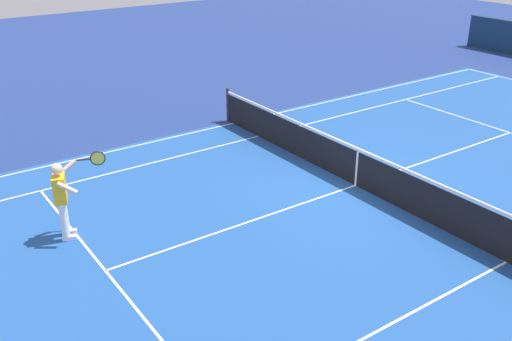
# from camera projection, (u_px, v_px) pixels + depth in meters

# --- Properties ---
(ground_plane) EXTENTS (60.00, 60.00, 0.00)m
(ground_plane) POSITION_uv_depth(u_px,v_px,m) (356.00, 185.00, 14.09)
(ground_plane) COLOR navy
(court_slab) EXTENTS (24.20, 11.40, 0.00)m
(court_slab) POSITION_uv_depth(u_px,v_px,m) (356.00, 185.00, 14.09)
(court_slab) COLOR #1E4C93
(court_slab) RESTS_ON ground_plane
(court_line_markings) EXTENTS (23.85, 11.05, 0.01)m
(court_line_markings) POSITION_uv_depth(u_px,v_px,m) (356.00, 185.00, 14.09)
(court_line_markings) COLOR white
(court_line_markings) RESTS_ON ground_plane
(tennis_net) EXTENTS (0.10, 11.70, 1.08)m
(tennis_net) POSITION_uv_depth(u_px,v_px,m) (357.00, 167.00, 13.89)
(tennis_net) COLOR #2D2D33
(tennis_net) RESTS_ON ground_plane
(tennis_player_near) EXTENTS (1.18, 0.74, 1.70)m
(tennis_player_near) POSITION_uv_depth(u_px,v_px,m) (63.00, 196.00, 11.50)
(tennis_player_near) COLOR white
(tennis_player_near) RESTS_ON ground_plane
(tennis_ball) EXTENTS (0.07, 0.07, 0.07)m
(tennis_ball) POSITION_uv_depth(u_px,v_px,m) (343.00, 161.00, 15.36)
(tennis_ball) COLOR #CCE01E
(tennis_ball) RESTS_ON ground_plane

